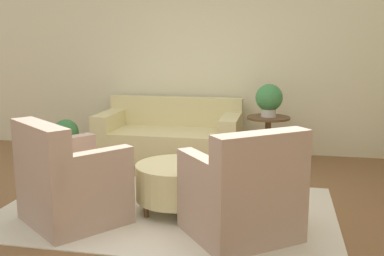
% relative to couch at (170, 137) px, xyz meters
% --- Properties ---
extents(ground_plane, '(16.00, 16.00, 0.00)m').
position_rel_couch_xyz_m(ground_plane, '(0.48, -2.07, -0.31)').
color(ground_plane, brown).
extents(wall_back, '(9.21, 0.12, 2.80)m').
position_rel_couch_xyz_m(wall_back, '(0.48, 0.60, 1.09)').
color(wall_back, beige).
rests_on(wall_back, ground_plane).
extents(rug, '(3.31, 2.04, 0.01)m').
position_rel_couch_xyz_m(rug, '(0.48, -2.07, -0.30)').
color(rug, beige).
rests_on(rug, ground_plane).
extents(couch, '(2.01, 0.98, 0.85)m').
position_rel_couch_xyz_m(couch, '(0.00, 0.00, 0.00)').
color(couch, beige).
rests_on(couch, ground_plane).
extents(armchair_left, '(1.15, 1.14, 0.96)m').
position_rel_couch_xyz_m(armchair_left, '(-0.33, -2.53, 0.07)').
color(armchair_left, tan).
rests_on(armchair_left, rug).
extents(armchair_right, '(1.15, 1.14, 0.96)m').
position_rel_couch_xyz_m(armchair_right, '(1.29, -2.53, 0.07)').
color(armchair_right, tan).
rests_on(armchair_right, rug).
extents(ottoman_table, '(0.82, 0.82, 0.47)m').
position_rel_couch_xyz_m(ottoman_table, '(0.58, -2.03, -0.00)').
color(ottoman_table, beige).
rests_on(ottoman_table, rug).
extents(side_table, '(0.58, 0.58, 0.67)m').
position_rel_couch_xyz_m(side_table, '(1.40, -0.14, 0.16)').
color(side_table, brown).
rests_on(side_table, ground_plane).
extents(potted_plant_on_side_table, '(0.36, 0.36, 0.44)m').
position_rel_couch_xyz_m(potted_plant_on_side_table, '(1.40, -0.14, 0.61)').
color(potted_plant_on_side_table, beige).
rests_on(potted_plant_on_side_table, side_table).
extents(potted_plant_floor, '(0.37, 0.37, 0.56)m').
position_rel_couch_xyz_m(potted_plant_floor, '(-1.50, -0.29, -0.01)').
color(potted_plant_floor, beige).
rests_on(potted_plant_floor, ground_plane).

